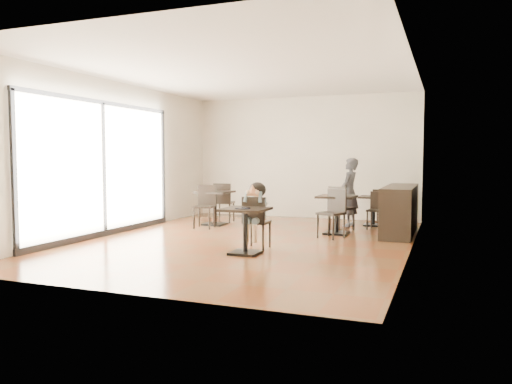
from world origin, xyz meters
The scene contains 23 objects.
floor centered at (0.00, 0.00, 0.00)m, with size 6.00×8.00×0.01m, color brown.
ceiling centered at (0.00, 0.00, 3.20)m, with size 6.00×8.00×0.01m, color silver.
wall_back centered at (0.00, 4.00, 1.60)m, with size 6.00×0.01×3.20m, color beige.
wall_front centered at (0.00, -4.00, 1.60)m, with size 6.00×0.01×3.20m, color beige.
wall_left centered at (-3.00, 0.00, 1.60)m, with size 0.01×8.00×3.20m, color beige.
wall_right centered at (3.00, 0.00, 1.60)m, with size 0.01×8.00×3.20m, color beige.
storefront_window centered at (-2.97, -0.50, 1.40)m, with size 0.04×4.50×2.60m, color white.
child_table centered at (0.45, -1.25, 0.38)m, with size 0.73×0.73×0.77m, color black, non-canonical shape.
child_chair centered at (0.45, -0.70, 0.46)m, with size 0.41×0.41×0.92m, color black, non-canonical shape.
child centered at (0.45, -0.70, 0.58)m, with size 0.41×0.58×1.16m, color slate, non-canonical shape.
plate centered at (0.45, -1.35, 0.77)m, with size 0.26×0.26×0.02m, color black.
pizza_slice centered at (0.45, -0.89, 1.01)m, with size 0.27×0.21×0.06m, color tan, non-canonical shape.
adult_patron centered at (1.46, 2.70, 0.79)m, with size 0.58×0.38×1.59m, color #3B3A40.
cafe_table_mid centered at (1.43, 1.42, 0.40)m, with size 0.76×0.76×0.81m, color black, non-canonical shape.
cafe_table_left centered at (-1.56, 1.79, 0.40)m, with size 0.76×0.76×0.81m, color black, non-canonical shape.
cafe_table_back centered at (1.97, 3.00, 0.35)m, with size 0.65×0.65×0.69m, color black, non-canonical shape.
chair_mid_a centered at (1.43, 1.97, 0.49)m, with size 0.44×0.44×0.97m, color black, non-canonical shape.
chair_mid_b centered at (1.43, 0.87, 0.49)m, with size 0.44×0.44×0.97m, color black, non-canonical shape.
chair_left_a centered at (-1.56, 2.34, 0.48)m, with size 0.44×0.44×0.97m, color black, non-canonical shape.
chair_left_b centered at (-1.56, 1.24, 0.48)m, with size 0.44×0.44×0.97m, color black, non-canonical shape.
chair_back_a centered at (2.11, 3.50, 0.42)m, with size 0.37×0.37×0.83m, color black, non-canonical shape.
chair_back_b centered at (2.11, 2.45, 0.42)m, with size 0.37×0.37×0.83m, color black, non-canonical shape.
service_counter centered at (2.65, 2.00, 0.50)m, with size 0.60×2.40×1.00m, color black.
Camera 1 is at (3.54, -8.83, 1.60)m, focal length 35.00 mm.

